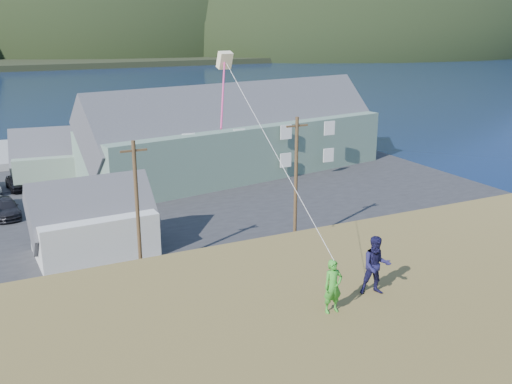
# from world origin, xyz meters

# --- Properties ---
(ground) EXTENTS (900.00, 900.00, 0.00)m
(ground) POSITION_xyz_m (0.00, 0.00, 0.00)
(ground) COLOR #0A1638
(ground) RESTS_ON ground
(grass_strip) EXTENTS (110.00, 8.00, 0.10)m
(grass_strip) POSITION_xyz_m (0.00, -2.00, 0.05)
(grass_strip) COLOR #4C3D19
(grass_strip) RESTS_ON ground
(waterfront_lot) EXTENTS (72.00, 36.00, 0.12)m
(waterfront_lot) POSITION_xyz_m (0.00, 17.00, 0.06)
(waterfront_lot) COLOR #28282B
(waterfront_lot) RESTS_ON ground
(far_hills) EXTENTS (760.00, 265.00, 143.00)m
(far_hills) POSITION_xyz_m (35.59, 279.38, 2.00)
(far_hills) COLOR black
(far_hills) RESTS_ON ground
(lodge) EXTENTS (33.03, 14.30, 11.25)m
(lodge) POSITION_xyz_m (16.48, 21.67, 4.33)
(lodge) COLOR slate
(lodge) RESTS_ON waterfront_lot
(shed_white) EXTENTS (8.23, 5.69, 6.39)m
(shed_white) POSITION_xyz_m (-1.20, 6.23, 2.46)
(shed_white) COLOR silver
(shed_white) RESTS_ON waterfront_lot
(shed_palegreen_far) EXTENTS (10.49, 6.75, 6.65)m
(shed_palegreen_far) POSITION_xyz_m (-0.18, 25.91, 2.55)
(shed_palegreen_far) COLOR slate
(shed_palegreen_far) RESTS_ON waterfront_lot
(utility_poles) EXTENTS (31.89, 0.24, 9.72)m
(utility_poles) POSITION_xyz_m (-3.04, 1.50, 4.68)
(utility_poles) COLOR #47331E
(utility_poles) RESTS_ON waterfront_lot
(kite_flyer_green) EXTENTS (0.59, 0.40, 1.58)m
(kite_flyer_green) POSITION_xyz_m (1.27, -18.65, 7.99)
(kite_flyer_green) COLOR green
(kite_flyer_green) RESTS_ON hillside
(kite_flyer_navy) EXTENTS (1.10, 0.99, 1.84)m
(kite_flyer_navy) POSITION_xyz_m (3.07, -18.25, 8.12)
(kite_flyer_navy) COLOR #18163E
(kite_flyer_navy) RESTS_ON hillside
(kite_rig) EXTENTS (1.07, 3.04, 7.67)m
(kite_rig) POSITION_xyz_m (0.33, -13.31, 13.74)
(kite_rig) COLOR #F8ECBD
(kite_rig) RESTS_ON ground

